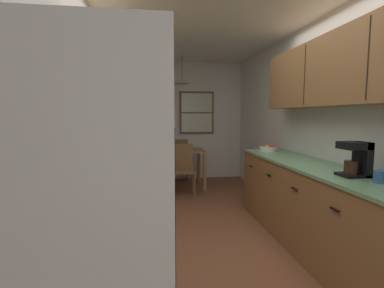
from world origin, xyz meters
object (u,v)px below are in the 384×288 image
at_px(dining_chair_near, 183,167).
at_px(table_serving_bowl, 184,149).
at_px(trash_bin, 151,184).
at_px(storage_canister, 116,160).
at_px(dining_table, 182,157).
at_px(fruit_bowl, 268,149).
at_px(stove_range, 108,247).
at_px(mug_by_coffeemaker, 380,177).
at_px(refrigerator, 91,238).
at_px(dining_chair_far, 179,157).
at_px(microwave_over_range, 85,74).
at_px(coffee_maker, 357,158).

relative_size(dining_chair_near, table_serving_bowl, 5.04).
bearing_deg(trash_bin, storage_canister, -98.81).
distance_m(dining_table, fruit_bowl, 1.97).
xyz_separation_m(stove_range, mug_by_coffeemaker, (2.02, -0.13, 0.48)).
xyz_separation_m(trash_bin, table_serving_bowl, (0.62, 0.75, 0.48)).
bearing_deg(refrigerator, trash_bin, 85.64).
height_order(refrigerator, dining_chair_far, refrigerator).
bearing_deg(storage_canister, microwave_over_range, -99.90).
distance_m(stove_range, coffee_maker, 2.10).
bearing_deg(fruit_bowl, dining_table, 122.66).
bearing_deg(microwave_over_range, dining_chair_near, 71.39).
bearing_deg(table_serving_bowl, storage_canister, -108.87).
height_order(dining_table, mug_by_coffeemaker, mug_by_coffeemaker).
xyz_separation_m(microwave_over_range, trash_bin, (0.41, 2.55, -1.40)).
distance_m(dining_table, trash_bin, 1.09).
height_order(stove_range, microwave_over_range, microwave_over_range).
xyz_separation_m(refrigerator, dining_chair_far, (0.84, 4.70, -0.36)).
xyz_separation_m(microwave_over_range, table_serving_bowl, (1.03, 3.31, -0.92)).
height_order(microwave_over_range, fruit_bowl, microwave_over_range).
relative_size(microwave_over_range, dining_chair_far, 0.71).
xyz_separation_m(dining_chair_near, coffee_maker, (1.17, -2.72, 0.55)).
relative_size(trash_bin, table_serving_bowl, 3.19).
bearing_deg(fruit_bowl, microwave_over_range, -139.37).
height_order(refrigerator, mug_by_coffeemaker, refrigerator).
xyz_separation_m(refrigerator, fruit_bowl, (1.90, 2.49, 0.08)).
distance_m(refrigerator, fruit_bowl, 3.13).
height_order(refrigerator, storage_canister, refrigerator).
bearing_deg(stove_range, table_serving_bowl, 74.56).
height_order(trash_bin, fruit_bowl, fruit_bowl).
bearing_deg(table_serving_bowl, trash_bin, -129.47).
height_order(dining_table, storage_canister, storage_canister).
relative_size(dining_chair_far, table_serving_bowl, 5.04).
bearing_deg(storage_canister, stove_range, -89.48).
bearing_deg(microwave_over_range, table_serving_bowl, 72.75).
relative_size(stove_range, coffee_maker, 3.79).
distance_m(stove_range, mug_by_coffeemaker, 2.08).
bearing_deg(mug_by_coffeemaker, dining_table, 107.63).
height_order(microwave_over_range, mug_by_coffeemaker, microwave_over_range).
bearing_deg(microwave_over_range, dining_table, 73.47).
height_order(trash_bin, coffee_maker, coffee_maker).
distance_m(stove_range, dining_chair_far, 4.07).
xyz_separation_m(microwave_over_range, dining_chair_near, (0.95, 2.83, -1.19)).
xyz_separation_m(stove_range, coffee_maker, (2.01, 0.11, 0.58)).
bearing_deg(stove_range, microwave_over_range, 179.97).
height_order(dining_chair_near, storage_canister, storage_canister).
bearing_deg(coffee_maker, storage_canister, 165.85).
xyz_separation_m(storage_canister, coffee_maker, (2.02, -0.51, 0.05)).
xyz_separation_m(dining_chair_far, trash_bin, (-0.59, -1.42, -0.22)).
bearing_deg(dining_table, trash_bin, -125.40).
bearing_deg(storage_canister, trash_bin, 81.19).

